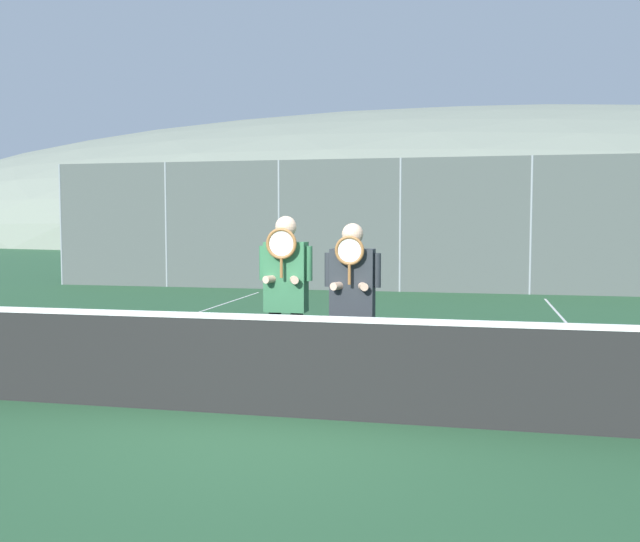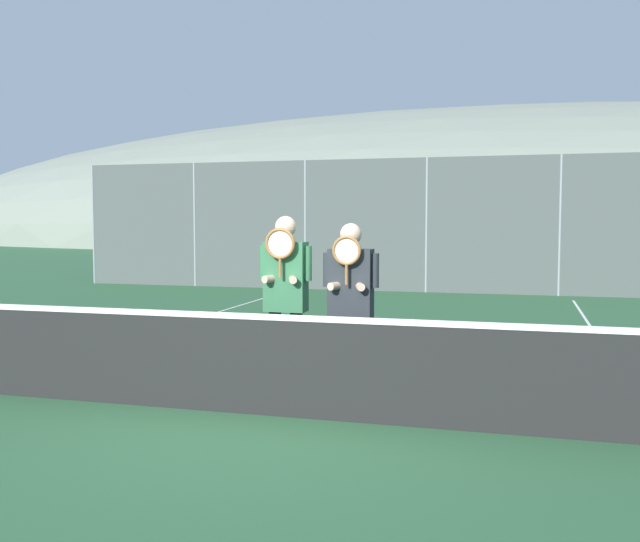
% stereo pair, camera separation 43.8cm
% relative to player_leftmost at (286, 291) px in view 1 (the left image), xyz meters
% --- Properties ---
extents(ground_plane, '(120.00, 120.00, 0.00)m').
position_rel_player_leftmost_xyz_m(ground_plane, '(0.00, -0.68, -1.11)').
color(ground_plane, '#2D5B38').
extents(hill_distant, '(120.89, 67.16, 23.51)m').
position_rel_player_leftmost_xyz_m(hill_distant, '(0.00, 63.75, -1.11)').
color(hill_distant, gray).
rests_on(hill_distant, ground_plane).
extents(clubhouse_building, '(15.03, 5.50, 3.18)m').
position_rel_player_leftmost_xyz_m(clubhouse_building, '(1.19, 19.55, 0.50)').
color(clubhouse_building, beige).
rests_on(clubhouse_building, ground_plane).
extents(fence_back, '(19.39, 0.06, 3.42)m').
position_rel_player_leftmost_xyz_m(fence_back, '(0.00, 11.30, 0.60)').
color(fence_back, gray).
rests_on(fence_back, ground_plane).
extents(tennis_net, '(9.42, 0.09, 1.06)m').
position_rel_player_leftmost_xyz_m(tennis_net, '(0.00, -0.68, -0.61)').
color(tennis_net, gray).
rests_on(tennis_net, ground_plane).
extents(court_line_left_sideline, '(0.05, 16.00, 0.01)m').
position_rel_player_leftmost_xyz_m(court_line_left_sideline, '(-3.49, 2.32, -1.11)').
color(court_line_left_sideline, white).
rests_on(court_line_left_sideline, ground_plane).
extents(court_line_right_sideline, '(0.05, 16.00, 0.01)m').
position_rel_player_leftmost_xyz_m(court_line_right_sideline, '(3.50, 2.32, -1.11)').
color(court_line_right_sideline, white).
rests_on(court_line_right_sideline, ground_plane).
extents(player_leftmost, '(0.56, 0.34, 1.87)m').
position_rel_player_leftmost_xyz_m(player_leftmost, '(0.00, 0.00, 0.00)').
color(player_leftmost, black).
rests_on(player_leftmost, ground_plane).
extents(player_center_left, '(0.56, 0.34, 1.80)m').
position_rel_player_leftmost_xyz_m(player_center_left, '(0.70, -0.07, -0.05)').
color(player_center_left, '#56565B').
rests_on(player_center_left, ground_plane).
extents(car_far_left, '(4.53, 1.95, 1.80)m').
position_rel_player_leftmost_xyz_m(car_far_left, '(-6.17, 14.57, -0.19)').
color(car_far_left, maroon).
rests_on(car_far_left, ground_plane).
extents(car_left_of_center, '(4.55, 1.94, 1.68)m').
position_rel_player_leftmost_xyz_m(car_left_of_center, '(-1.07, 14.17, -0.24)').
color(car_left_of_center, slate).
rests_on(car_left_of_center, ground_plane).
extents(car_center, '(4.13, 2.06, 1.89)m').
position_rel_player_leftmost_xyz_m(car_center, '(3.82, 14.07, -0.15)').
color(car_center, black).
rests_on(car_center, ground_plane).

